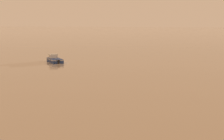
# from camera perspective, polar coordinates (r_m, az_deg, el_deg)

# --- Properties ---
(motorboat_moored_4) EXTENTS (5.30, 6.16, 2.31)m
(motorboat_moored_4) POSITION_cam_1_polar(r_m,az_deg,el_deg) (67.37, -10.17, 1.73)
(motorboat_moored_4) COLOR navy
(motorboat_moored_4) RESTS_ON ground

